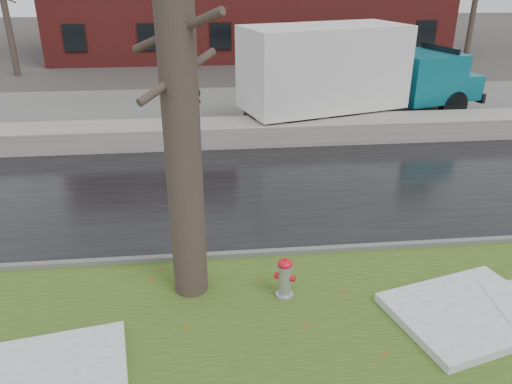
{
  "coord_description": "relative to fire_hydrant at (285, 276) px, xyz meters",
  "views": [
    {
      "loc": [
        -1.4,
        -8.17,
        5.7
      ],
      "look_at": [
        -0.31,
        2.17,
        1.0
      ],
      "focal_mm": 35.0,
      "sensor_mm": 36.0,
      "label": 1
    }
  ],
  "objects": [
    {
      "name": "worker",
      "position": [
        -1.78,
        9.81,
        1.17
      ],
      "size": [
        0.74,
        0.57,
        1.82
      ],
      "primitive_type": "imported",
      "rotation": [
        0.0,
        0.0,
        2.92
      ],
      "color": "black",
      "rests_on": "snowbank"
    },
    {
      "name": "curb",
      "position": [
        0.05,
        1.51,
        -0.41
      ],
      "size": [
        60.0,
        0.15,
        0.14
      ],
      "primitive_type": "cube",
      "color": "slate",
      "rests_on": "ground"
    },
    {
      "name": "bg_tree_left",
      "position": [
        -11.95,
        22.51,
        2.85
      ],
      "size": [
        1.4,
        1.62,
        6.5
      ],
      "color": "brown",
      "rests_on": "ground"
    },
    {
      "name": "bg_tree_center",
      "position": [
        -5.95,
        26.51,
        2.85
      ],
      "size": [
        1.4,
        1.62,
        6.5
      ],
      "color": "brown",
      "rests_on": "ground"
    },
    {
      "name": "snowbank",
      "position": [
        0.05,
        9.21,
        -0.11
      ],
      "size": [
        60.0,
        1.6,
        0.75
      ],
      "primitive_type": "cube",
      "color": "#A29C94",
      "rests_on": "ground"
    },
    {
      "name": "tree",
      "position": [
        -1.74,
        0.44,
        3.55
      ],
      "size": [
        1.55,
        1.71,
        7.93
      ],
      "rotation": [
        0.0,
        0.0,
        0.4
      ],
      "color": "brown",
      "rests_on": "verge"
    },
    {
      "name": "snow_patch_far",
      "position": [
        -3.83,
        -1.58,
        -0.37
      ],
      "size": [
        2.45,
        1.96,
        0.14
      ],
      "primitive_type": "cube",
      "rotation": [
        0.0,
        0.0,
        0.18
      ],
      "color": "white",
      "rests_on": "verge"
    },
    {
      "name": "fire_hydrant",
      "position": [
        0.0,
        0.0,
        0.0
      ],
      "size": [
        0.41,
        0.39,
        0.84
      ],
      "rotation": [
        0.0,
        0.0,
        -0.43
      ],
      "color": "#A8AAB0",
      "rests_on": "verge"
    },
    {
      "name": "box_truck",
      "position": [
        4.27,
        11.04,
        1.53
      ],
      "size": [
        11.47,
        5.21,
        3.81
      ],
      "rotation": [
        0.0,
        0.0,
        0.28
      ],
      "color": "black",
      "rests_on": "ground"
    },
    {
      "name": "parking_lot",
      "position": [
        0.05,
        13.51,
        -0.47
      ],
      "size": [
        60.0,
        9.0,
        0.03
      ],
      "primitive_type": "cube",
      "color": "slate",
      "rests_on": "ground"
    },
    {
      "name": "ground",
      "position": [
        0.05,
        0.51,
        -0.48
      ],
      "size": [
        120.0,
        120.0,
        0.0
      ],
      "primitive_type": "plane",
      "color": "#47423D",
      "rests_on": "ground"
    },
    {
      "name": "road",
      "position": [
        0.05,
        5.01,
        -0.47
      ],
      "size": [
        60.0,
        7.0,
        0.03
      ],
      "primitive_type": "cube",
      "color": "black",
      "rests_on": "ground"
    },
    {
      "name": "bg_tree_right",
      "position": [
        16.05,
        24.51,
        2.85
      ],
      "size": [
        1.4,
        1.62,
        6.5
      ],
      "color": "brown",
      "rests_on": "ground"
    },
    {
      "name": "verge",
      "position": [
        0.05,
        -0.74,
        -0.46
      ],
      "size": [
        60.0,
        4.5,
        0.04
      ],
      "primitive_type": "cube",
      "color": "#2E4C19",
      "rests_on": "ground"
    },
    {
      "name": "snow_patch_near",
      "position": [
        3.16,
        -0.94,
        -0.36
      ],
      "size": [
        3.03,
        2.61,
        0.16
      ],
      "primitive_type": "cube",
      "rotation": [
        0.0,
        0.0,
        0.26
      ],
      "color": "white",
      "rests_on": "verge"
    }
  ]
}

